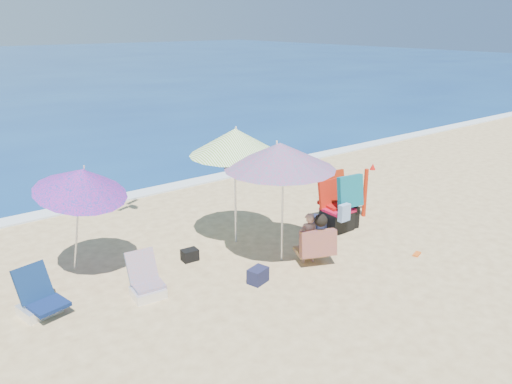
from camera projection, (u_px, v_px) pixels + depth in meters
ground at (307, 266)px, 8.49m from camera, size 120.00×120.00×0.00m
foam at (163, 189)px, 12.31m from camera, size 120.00×0.50×0.04m
umbrella_turquoise at (280, 156)px, 8.12m from camera, size 1.99×1.99×2.09m
umbrella_striped at (235, 142)px, 8.81m from camera, size 1.85×1.85×2.17m
umbrella_blue at (81, 181)px, 7.70m from camera, size 1.81×1.85×1.93m
furled_umbrella at (367, 188)px, 10.46m from camera, size 0.24×0.17×1.13m
chair_navy at (39, 302)px, 7.07m from camera, size 0.64×0.74×0.67m
chair_rainbow at (146, 284)px, 7.55m from camera, size 0.52×0.63×0.63m
camp_chair_left at (336, 215)px, 9.91m from camera, size 0.57×0.57×0.95m
camp_chair_right at (340, 208)px, 9.97m from camera, size 0.79×0.88×1.12m
person_center at (313, 240)px, 8.45m from camera, size 0.66×0.73×0.89m
bag_navy_a at (258, 275)px, 7.92m from camera, size 0.36×0.30×0.24m
bag_black_a at (190, 255)px, 8.66m from camera, size 0.29×0.22×0.20m
bag_navy_b at (319, 225)px, 9.79m from camera, size 0.49×0.45×0.30m
orange_item at (417, 254)px, 8.89m from camera, size 0.22×0.15×0.03m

